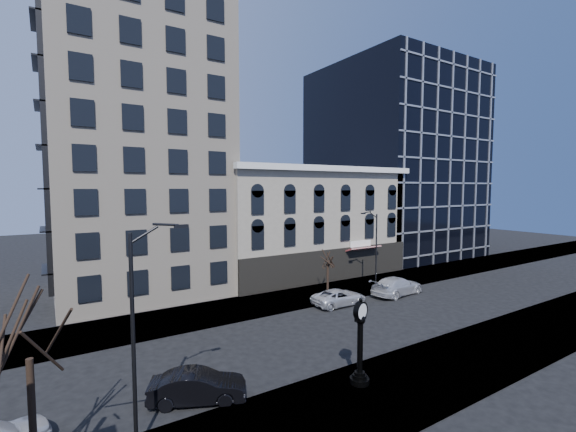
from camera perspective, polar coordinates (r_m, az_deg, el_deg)
ground at (r=27.17m, az=1.00°, el=-17.80°), size 160.00×160.00×0.00m
sidewalk_far at (r=33.73m, az=-6.70°, el=-13.28°), size 160.00×6.00×0.12m
sidewalk_near at (r=21.55m, az=13.89°, el=-23.94°), size 160.00×6.00×0.12m
cream_tower at (r=41.68m, az=-21.77°, el=16.58°), size 15.90×15.40×42.50m
victorian_row at (r=45.28m, az=2.65°, el=-1.09°), size 22.60×11.19×12.50m
glass_office at (r=62.26m, az=15.32°, el=7.58°), size 20.00×20.15×28.00m
street_clock at (r=21.10m, az=10.62°, el=-18.28°), size 1.01×1.01×4.46m
street_lamp_near at (r=15.74m, az=-19.83°, el=-8.35°), size 2.30×0.35×8.89m
street_lamp_far at (r=38.29m, az=12.41°, el=-1.99°), size 2.06×0.36×7.94m
bare_tree_near at (r=14.55m, az=-34.14°, el=-13.28°), size 4.53×4.53×7.77m
bare_tree_far at (r=37.07m, az=5.93°, el=-5.85°), size 2.79×2.79×4.78m
car_near_b at (r=20.44m, az=-13.21°, el=-23.40°), size 4.78×3.33×1.49m
car_far_a at (r=34.41m, az=7.60°, el=-11.83°), size 5.03×2.39×1.39m
car_far_b at (r=38.60m, az=15.84°, el=-9.94°), size 6.12×3.05×1.71m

